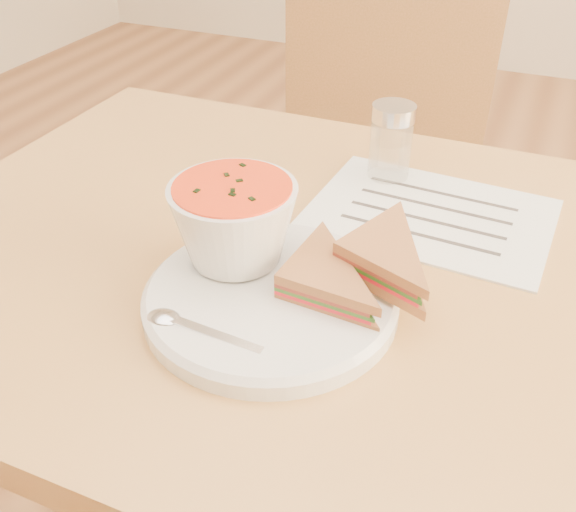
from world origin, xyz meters
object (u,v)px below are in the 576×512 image
at_px(chair_far, 378,194).
at_px(condiment_shaker, 391,142).
at_px(dining_table, 320,469).
at_px(plate, 271,300).
at_px(soup_bowl, 234,226).

relative_size(chair_far, condiment_shaker, 9.93).
bearing_deg(condiment_shaker, chair_far, 105.02).
relative_size(dining_table, condiment_shaker, 9.97).
xyz_separation_m(plate, condiment_shaker, (0.03, 0.31, 0.04)).
height_order(dining_table, condiment_shaker, condiment_shaker).
distance_m(chair_far, condiment_shaker, 0.50).
bearing_deg(chair_far, plate, 81.52).
xyz_separation_m(dining_table, soup_bowl, (-0.08, -0.07, 0.43)).
distance_m(dining_table, condiment_shaker, 0.47).
xyz_separation_m(soup_bowl, condiment_shaker, (0.09, 0.27, -0.01)).
height_order(soup_bowl, condiment_shaker, soup_bowl).
relative_size(dining_table, chair_far, 1.00).
relative_size(chair_far, soup_bowl, 7.81).
bearing_deg(condiment_shaker, dining_table, -92.81).
xyz_separation_m(dining_table, plate, (-0.02, -0.10, 0.38)).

